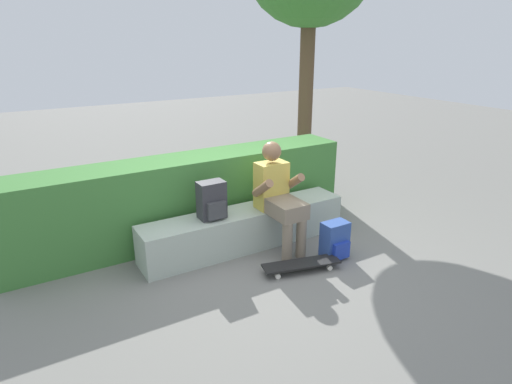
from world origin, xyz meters
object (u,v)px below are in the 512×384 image
(backpack_on_ground, at_px, (335,241))
(person_skater, at_px, (278,194))
(bench_main, at_px, (245,228))
(skateboard_near_person, at_px, (301,264))
(backpack_on_bench, at_px, (212,201))

(backpack_on_ground, bearing_deg, person_skater, 127.65)
(bench_main, relative_size, skateboard_near_person, 2.91)
(bench_main, xyz_separation_m, skateboard_near_person, (0.21, -0.78, -0.14))
(bench_main, distance_m, backpack_on_bench, 0.58)
(person_skater, distance_m, skateboard_near_person, 0.80)
(backpack_on_ground, bearing_deg, skateboard_near_person, -173.25)
(person_skater, relative_size, skateboard_near_person, 1.44)
(backpack_on_bench, height_order, backpack_on_ground, backpack_on_bench)
(backpack_on_bench, bearing_deg, backpack_on_ground, -33.02)
(person_skater, distance_m, backpack_on_ground, 0.78)
(backpack_on_bench, bearing_deg, bench_main, 1.34)
(bench_main, relative_size, person_skater, 2.02)
(skateboard_near_person, xyz_separation_m, backpack_on_bench, (-0.61, 0.77, 0.55))
(person_skater, bearing_deg, skateboard_near_person, -98.68)
(bench_main, height_order, skateboard_near_person, bench_main)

